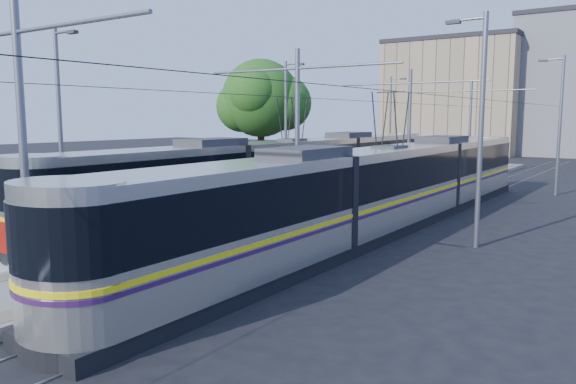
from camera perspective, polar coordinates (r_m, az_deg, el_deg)
The scene contains 12 objects.
ground at distance 17.91m, azimuth -13.44°, elevation -7.21°, with size 160.00×160.00×0.00m, color black.
platform at distance 31.65m, azimuth 9.96°, elevation -0.44°, with size 4.00×50.00×0.30m, color gray.
tactile_strip_left at distance 32.25m, azimuth 7.63°, elevation 0.03°, with size 0.70×50.00×0.01m, color gray.
tactile_strip_right at distance 31.06m, azimuth 12.40°, elevation -0.36°, with size 0.70×50.00×0.01m, color gray.
rails at distance 31.67m, azimuth 9.96°, elevation -0.68°, with size 8.71×70.00×0.03m.
tram_left at distance 29.69m, azimuth 0.42°, elevation 2.17°, with size 2.43×31.28×5.50m.
tram_right at distance 22.94m, azimuth 10.19°, elevation 0.82°, with size 2.43×31.05×5.50m.
catenary at distance 28.77m, azimuth 7.79°, elevation 7.55°, with size 9.20×70.00×7.00m.
street_lamps at distance 35.03m, azimuth 12.85°, elevation 6.87°, with size 15.18×38.22×8.00m.
shelter at distance 26.80m, azimuth 7.16°, elevation 1.04°, with size 0.96×1.18×2.25m.
tree at distance 38.37m, azimuth -2.17°, elevation 9.35°, with size 5.79×5.35×8.41m.
building_left at distance 75.18m, azimuth 16.86°, elevation 9.23°, with size 16.32×12.24×14.10m.
Camera 1 is at (12.92, -11.56, 4.52)m, focal length 35.00 mm.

